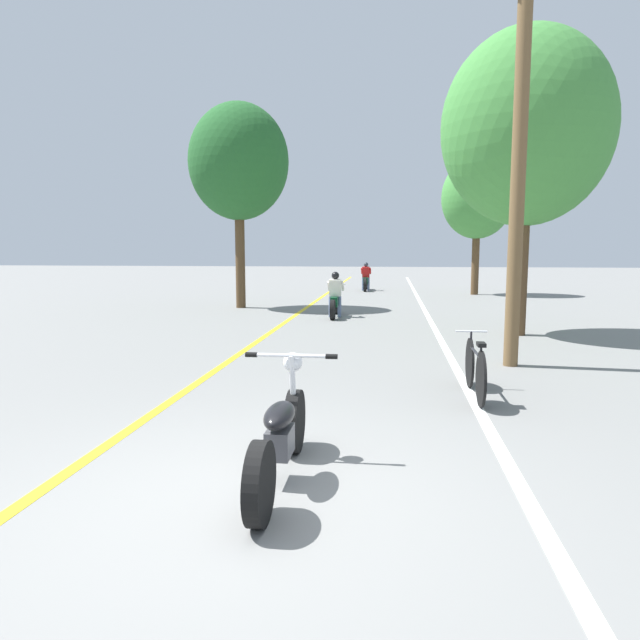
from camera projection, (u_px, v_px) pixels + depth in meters
ground_plane at (246, 496)px, 4.59m from camera, size 120.00×120.00×0.00m
lane_stripe_center at (294, 316)px, 16.91m from camera, size 0.14×48.00×0.01m
lane_stripe_edge at (429, 318)px, 16.43m from camera, size 0.14×48.00×0.01m
utility_pole at (520, 143)px, 9.27m from camera, size 1.10×0.24×7.19m
roadside_tree_right_near at (527, 128)px, 12.63m from camera, size 3.76×3.38×6.81m
roadside_tree_right_far at (477, 198)px, 24.39m from camera, size 3.05×2.74×5.92m
roadside_tree_left at (239, 163)px, 18.76m from camera, size 3.32×2.99×6.74m
motorcycle_foreground at (281, 435)px, 4.86m from camera, size 0.87×2.12×1.02m
motorcycle_rider_lead at (335, 300)px, 16.65m from camera, size 0.50×2.03×1.32m
motorcycle_rider_far at (366, 280)px, 27.26m from camera, size 0.50×2.13×1.35m
bicycle_parked at (475, 369)px, 7.65m from camera, size 0.44×1.76×0.83m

